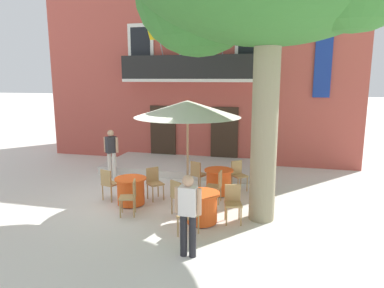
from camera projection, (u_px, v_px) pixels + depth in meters
The scene contains 18 objects.
ground_plane at pixel (140, 201), 9.91m from camera, with size 120.00×120.00×0.00m, color silver.
building_facade at pixel (204, 71), 15.79m from camera, with size 13.00×5.09×7.50m.
entrance_step_platform at pixel (185, 166), 13.30m from camera, with size 5.90×2.68×0.25m, color silver.
cafe_table_near_tree at pixel (202, 207), 8.33m from camera, with size 0.86×0.86×0.76m.
cafe_chair_near_tree_0 at pixel (191, 213), 7.61m from camera, with size 0.47×0.47×0.91m.
cafe_chair_near_tree_1 at pixel (233, 201), 8.38m from camera, with size 0.48×0.48×0.91m.
cafe_chair_near_tree_2 at pixel (179, 195), 8.80m from camera, with size 0.55×0.55×0.91m.
cafe_table_middle at pixel (219, 181), 10.41m from camera, with size 0.86×0.86×0.76m.
cafe_chair_middle_0 at pixel (198, 173), 10.80m from camera, with size 0.54×0.54×0.91m.
cafe_chair_middle_1 at pixel (216, 185), 9.65m from camera, with size 0.41×0.41×0.91m.
cafe_chair_middle_2 at pixel (238, 173), 10.78m from camera, with size 0.56×0.56×0.91m.
cafe_table_front at pixel (131, 191), 9.54m from camera, with size 0.86×0.86×0.76m.
cafe_chair_front_0 at pixel (154, 181), 9.98m from camera, with size 0.57×0.57×0.91m.
cafe_chair_front_1 at pixel (109, 182), 9.85m from camera, with size 0.51×0.51×0.91m.
cafe_chair_front_2 at pixel (130, 195), 8.79m from camera, with size 0.50×0.50×0.91m.
cafe_umbrella at pixel (187, 109), 9.39m from camera, with size 2.90×2.90×2.85m.
pedestrian_mid_plaza at pixel (188, 211), 6.67m from camera, with size 0.53×0.23×1.65m.
pedestrian_by_tree at pixel (111, 151), 11.96m from camera, with size 0.53×0.40×1.70m.
Camera 1 is at (3.71, -8.80, 3.44)m, focal length 32.60 mm.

